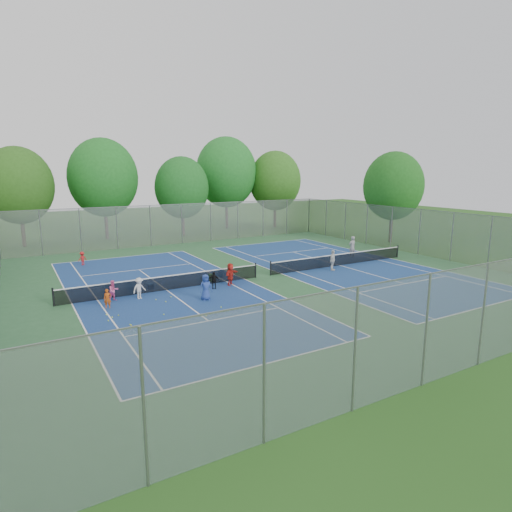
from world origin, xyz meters
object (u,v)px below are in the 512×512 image
(net_left, at_px, (166,283))
(ball_hopper, at_px, (210,278))
(ball_crate, at_px, (150,286))
(instructor, at_px, (352,247))
(net_right, at_px, (340,260))

(net_left, distance_m, ball_hopper, 3.31)
(ball_crate, relative_size, ball_hopper, 0.74)
(instructor, bearing_deg, ball_crate, 4.19)
(net_left, height_order, instructor, instructor)
(ball_hopper, bearing_deg, instructor, 5.60)
(ball_crate, relative_size, instructor, 0.21)
(net_right, xyz_separation_m, ball_hopper, (-10.76, 0.61, -0.20))
(ball_crate, xyz_separation_m, ball_hopper, (4.01, -0.30, 0.09))
(ball_crate, bearing_deg, net_left, -49.83)
(ball_hopper, bearing_deg, ball_crate, 175.76)
(ball_crate, height_order, instructor, instructor)
(net_left, height_order, ball_hopper, net_left)
(net_left, xyz_separation_m, net_right, (14.00, 0.00, 0.00))
(net_left, relative_size, instructor, 7.02)
(net_right, height_order, ball_crate, net_right)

